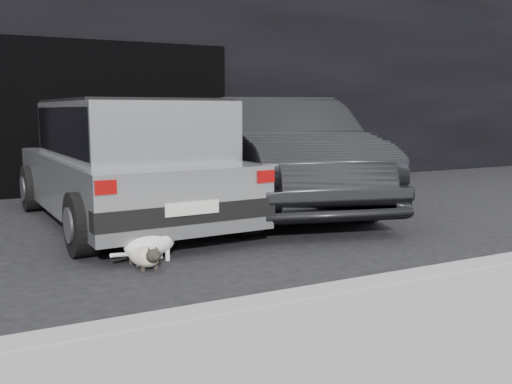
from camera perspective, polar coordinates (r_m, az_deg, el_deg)
name	(u,v)px	position (r m, az deg, el deg)	size (l,w,h in m)	color
ground	(121,244)	(6.33, -13.34, -5.10)	(80.00, 80.00, 0.00)	black
building_facade	(92,56)	(12.28, -16.03, 12.90)	(34.00, 4.00, 5.00)	black
garage_opening	(119,117)	(10.28, -13.55, 7.26)	(4.00, 0.10, 2.60)	black
curb	(339,294)	(4.40, 8.28, -10.06)	(18.00, 0.25, 0.12)	gray
sidewalk	(462,355)	(3.56, 19.93, -15.08)	(18.00, 2.20, 0.11)	gray
silver_hatchback	(127,157)	(7.35, -12.75, 3.48)	(2.27, 4.32, 1.56)	#A2A4A7
second_car	(282,152)	(8.45, 2.59, 3.98)	(1.71, 4.91, 1.62)	black
cat_siamese	(145,256)	(5.33, -11.02, -6.30)	(0.28, 0.72, 0.25)	beige
cat_white	(153,243)	(5.53, -10.27, -5.05)	(0.76, 0.37, 0.36)	silver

